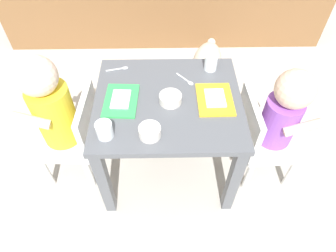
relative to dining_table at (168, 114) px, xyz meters
name	(u,v)px	position (x,y,z in m)	size (l,w,h in m)	color
ground_plane	(168,164)	(0.00, 0.00, -0.39)	(7.00, 7.00, 0.00)	#B2ADA3
dining_table	(168,114)	(0.00, 0.00, 0.00)	(0.60, 0.53, 0.47)	#515459
seated_child_left	(56,111)	(-0.46, -0.01, 0.04)	(0.29, 0.29, 0.69)	silver
seated_child_right	(279,117)	(0.46, -0.04, 0.01)	(0.29, 0.29, 0.63)	silver
dog	(206,66)	(0.23, 0.52, -0.16)	(0.24, 0.43, 0.33)	beige
food_tray_left	(121,100)	(-0.19, -0.01, 0.09)	(0.14, 0.19, 0.02)	green
food_tray_right	(215,99)	(0.19, -0.01, 0.09)	(0.14, 0.19, 0.02)	gold
water_cup_left	(105,131)	(-0.23, -0.18, 0.11)	(0.06, 0.06, 0.06)	white
water_cup_right	(211,63)	(0.19, 0.19, 0.11)	(0.06, 0.06, 0.07)	white
cereal_bowl_left_side	(150,131)	(-0.07, -0.18, 0.11)	(0.08, 0.08, 0.04)	silver
cereal_bowl_right_side	(170,98)	(0.01, -0.01, 0.10)	(0.09, 0.09, 0.03)	silver
spoon_by_left_tray	(119,69)	(-0.21, 0.19, 0.09)	(0.10, 0.04, 0.01)	silver
spoon_by_right_tray	(186,80)	(0.08, 0.11, 0.09)	(0.08, 0.08, 0.01)	silver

